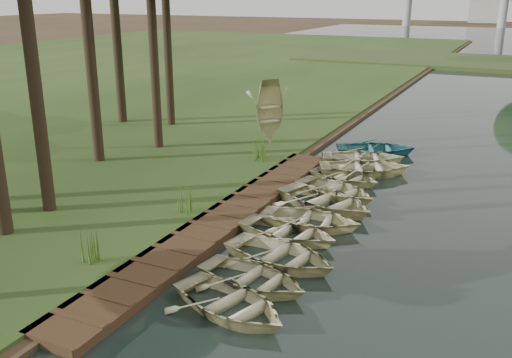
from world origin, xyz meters
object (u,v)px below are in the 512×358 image
at_px(rowboat_1, 253,275).
at_px(rowboat_2, 280,252).
at_px(rowboat_0, 230,300).
at_px(stored_rowboat, 269,136).
at_px(boardwalk, 226,219).

xyz_separation_m(rowboat_1, rowboat_2, (0.13, 1.51, 0.03)).
height_order(rowboat_0, stored_rowboat, stored_rowboat).
bearing_deg(rowboat_0, stored_rowboat, 38.85).
distance_m(rowboat_0, rowboat_1, 1.39).
distance_m(rowboat_1, stored_rowboat, 13.87).
bearing_deg(boardwalk, rowboat_0, -60.40).
relative_size(rowboat_1, rowboat_2, 0.92).
bearing_deg(rowboat_2, boardwalk, 64.88).
bearing_deg(boardwalk, rowboat_1, -52.46).
distance_m(boardwalk, rowboat_1, 4.50).
height_order(boardwalk, rowboat_2, rowboat_2).
distance_m(boardwalk, rowboat_0, 5.69).
bearing_deg(rowboat_1, stored_rowboat, 31.67).
height_order(boardwalk, rowboat_0, rowboat_0).
bearing_deg(stored_rowboat, boardwalk, -126.18).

